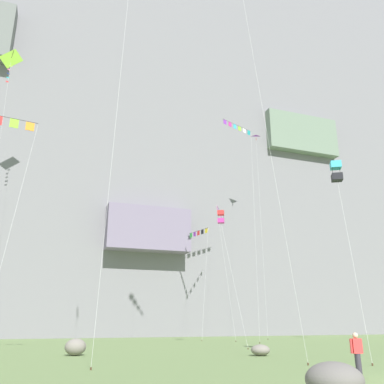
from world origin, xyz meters
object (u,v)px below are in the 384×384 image
at_px(spectator_watching_left, 357,353).
at_px(kite_diamond_far_left, 11,63).
at_px(kite_banner_front_field, 220,218).
at_px(kite_box_low_right, 221,217).
at_px(boulder_foreground_left, 260,350).
at_px(kite_delta_mid_right, 257,149).
at_px(kite_box_high_left, 336,172).
at_px(boulder_foreground_right, 334,380).
at_px(kite_banner_upper_right, 238,134).
at_px(boulder_near_cliff_base, 76,347).
at_px(kite_banner_mid_center, 199,235).

height_order(spectator_watching_left, kite_diamond_far_left, kite_diamond_far_left).
bearing_deg(kite_banner_front_field, kite_box_low_right, -112.99).
bearing_deg(boulder_foreground_left, kite_delta_mid_right, 59.70).
distance_m(kite_box_high_left, kite_delta_mid_right, 32.45).
bearing_deg(spectator_watching_left, boulder_foreground_right, -137.86).
xyz_separation_m(kite_box_high_left, kite_delta_mid_right, (9.83, 27.42, 14.30)).
xyz_separation_m(boulder_foreground_right, kite_banner_upper_right, (12.68, 30.57, 23.37)).
xyz_separation_m(kite_delta_mid_right, kite_diamond_far_left, (-32.89, -1.49, 5.55)).
relative_size(boulder_foreground_right, spectator_watching_left, 1.07).
relative_size(kite_box_high_left, kite_box_low_right, 0.95).
relative_size(boulder_near_cliff_base, kite_box_high_left, 0.15).
bearing_deg(boulder_foreground_left, kite_box_high_left, -50.28).
bearing_deg(kite_banner_mid_center, boulder_foreground_left, -102.07).
xyz_separation_m(kite_box_high_left, kite_diamond_far_left, (-23.06, 25.93, 19.85)).
bearing_deg(kite_delta_mid_right, boulder_foreground_left, -120.30).
distance_m(boulder_foreground_right, kite_banner_front_field, 40.52).
relative_size(kite_delta_mid_right, kite_banner_upper_right, 1.09).
relative_size(boulder_foreground_right, boulder_foreground_left, 1.39).
xyz_separation_m(boulder_foreground_right, kite_banner_mid_center, (10.72, 39.35, 12.36)).
height_order(boulder_near_cliff_base, kite_banner_upper_right, kite_banner_upper_right).
distance_m(kite_banner_upper_right, kite_diamond_far_left, 28.17).
relative_size(boulder_foreground_left, kite_box_high_left, 0.11).
height_order(boulder_foreground_right, boulder_foreground_left, boulder_foreground_right).
bearing_deg(boulder_foreground_left, kite_banner_front_field, 72.26).
distance_m(kite_box_high_left, kite_banner_upper_right, 24.94).
xyz_separation_m(kite_box_low_right, kite_diamond_far_left, (-21.93, 10.23, 19.18)).
bearing_deg(boulder_foreground_right, kite_delta_mid_right, 63.09).
xyz_separation_m(kite_box_high_left, kite_banner_upper_right, (3.78, 21.06, 12.82)).
distance_m(boulder_foreground_left, kite_box_low_right, 16.24).
bearing_deg(kite_banner_mid_center, kite_delta_mid_right, -16.87).
xyz_separation_m(boulder_foreground_right, kite_box_high_left, (8.91, 9.50, 10.55)).
xyz_separation_m(boulder_near_cliff_base, kite_box_high_left, (14.46, -8.28, 10.52)).
xyz_separation_m(boulder_near_cliff_base, kite_banner_mid_center, (16.27, 21.56, 12.34)).
distance_m(boulder_foreground_right, boulder_foreground_left, 14.85).
bearing_deg(boulder_near_cliff_base, kite_box_high_left, -29.81).
bearing_deg(boulder_foreground_right, kite_banner_front_field, 71.06).
relative_size(boulder_foreground_left, kite_delta_mid_right, 0.05).
xyz_separation_m(spectator_watching_left, kite_banner_upper_right, (9.00, 27.23, 22.98)).
distance_m(kite_banner_mid_center, kite_delta_mid_right, 15.04).
xyz_separation_m(boulder_near_cliff_base, kite_delta_mid_right, (24.29, 19.13, 24.83)).
xyz_separation_m(boulder_foreground_right, boulder_near_cliff_base, (-5.55, 17.79, 0.02)).
bearing_deg(kite_banner_mid_center, kite_diamond_far_left, -171.04).
bearing_deg(boulder_foreground_left, kite_box_low_right, 77.54).
distance_m(boulder_near_cliff_base, kite_box_low_right, 18.91).
bearing_deg(kite_delta_mid_right, spectator_watching_left, -114.14).
height_order(spectator_watching_left, kite_box_low_right, kite_box_low_right).
bearing_deg(kite_banner_front_field, boulder_near_cliff_base, -134.58).
bearing_deg(kite_box_high_left, boulder_foreground_right, -133.14).
bearing_deg(kite_box_high_left, kite_banner_upper_right, 79.83).
relative_size(kite_box_high_left, kite_banner_front_field, 0.75).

